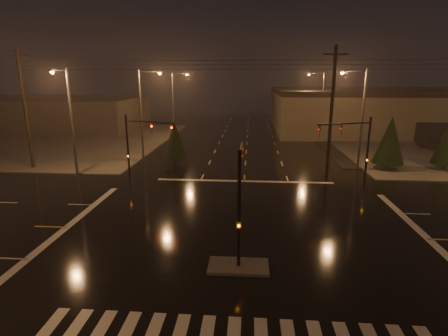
% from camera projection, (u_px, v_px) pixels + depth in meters
% --- Properties ---
extents(ground, '(140.00, 140.00, 0.00)m').
position_uv_depth(ground, '(241.00, 233.00, 21.23)').
color(ground, black).
rests_on(ground, ground).
extents(sidewalk_nw, '(36.00, 36.00, 0.12)m').
position_uv_depth(sidewalk_nw, '(47.00, 140.00, 52.35)').
color(sidewalk_nw, '#45423D').
rests_on(sidewalk_nw, ground).
extents(median_island, '(3.00, 1.60, 0.15)m').
position_uv_depth(median_island, '(238.00, 266.00, 17.35)').
color(median_island, '#45423D').
rests_on(median_island, ground).
extents(stop_bar_far, '(16.00, 0.50, 0.01)m').
position_uv_depth(stop_bar_far, '(244.00, 181.00, 31.84)').
color(stop_bar_far, beige).
rests_on(stop_bar_far, ground).
extents(retail_building, '(60.20, 28.30, 7.20)m').
position_uv_depth(retail_building, '(445.00, 108.00, 62.08)').
color(retail_building, '#665E48').
rests_on(retail_building, ground).
extents(commercial_block, '(30.00, 18.00, 5.60)m').
position_uv_depth(commercial_block, '(56.00, 113.00, 63.61)').
color(commercial_block, '#423D3A').
rests_on(commercial_block, ground).
extents(signal_mast_median, '(0.25, 4.59, 6.00)m').
position_uv_depth(signal_mast_median, '(240.00, 190.00, 17.32)').
color(signal_mast_median, black).
rests_on(signal_mast_median, ground).
extents(signal_mast_ne, '(4.84, 1.86, 6.00)m').
position_uv_depth(signal_mast_ne, '(358.00, 143.00, 29.36)').
color(signal_mast_ne, black).
rests_on(signal_mast_ne, ground).
extents(signal_mast_nw, '(4.84, 1.86, 6.00)m').
position_uv_depth(signal_mast_nw, '(137.00, 140.00, 30.75)').
color(signal_mast_nw, black).
rests_on(signal_mast_nw, ground).
extents(streetlight_1, '(2.77, 0.32, 10.00)m').
position_uv_depth(streetlight_1, '(143.00, 109.00, 37.95)').
color(streetlight_1, '#38383A').
rests_on(streetlight_1, ground).
extents(streetlight_2, '(2.77, 0.32, 10.00)m').
position_uv_depth(streetlight_2, '(175.00, 100.00, 53.40)').
color(streetlight_2, '#38383A').
rests_on(streetlight_2, ground).
extents(streetlight_3, '(2.77, 0.32, 10.00)m').
position_uv_depth(streetlight_3, '(360.00, 113.00, 34.39)').
color(streetlight_3, '#38383A').
rests_on(streetlight_3, ground).
extents(streetlight_4, '(2.77, 0.32, 10.00)m').
position_uv_depth(streetlight_4, '(321.00, 100.00, 53.69)').
color(streetlight_4, '#38383A').
rests_on(streetlight_4, ground).
extents(streetlight_5, '(0.32, 2.77, 10.00)m').
position_uv_depth(streetlight_5, '(69.00, 116.00, 31.73)').
color(streetlight_5, '#38383A').
rests_on(streetlight_5, ground).
extents(utility_pole_0, '(2.20, 0.32, 12.00)m').
position_uv_depth(utility_pole_0, '(25.00, 109.00, 34.80)').
color(utility_pole_0, black).
rests_on(utility_pole_0, ground).
extents(utility_pole_1, '(2.20, 0.32, 12.00)m').
position_uv_depth(utility_pole_1, '(331.00, 111.00, 32.61)').
color(utility_pole_1, black).
rests_on(utility_pole_1, ground).
extents(conifer_0, '(3.06, 3.06, 5.48)m').
position_uv_depth(conifer_0, '(390.00, 140.00, 35.07)').
color(conifer_0, black).
rests_on(conifer_0, ground).
extents(conifer_1, '(2.81, 2.81, 5.08)m').
position_uv_depth(conifer_1, '(448.00, 142.00, 34.92)').
color(conifer_1, black).
rests_on(conifer_1, ground).
extents(conifer_3, '(2.65, 2.65, 4.84)m').
position_uv_depth(conifer_3, '(175.00, 140.00, 36.87)').
color(conifer_3, black).
rests_on(conifer_3, ground).
extents(car_parked, '(3.45, 5.22, 1.65)m').
position_uv_depth(car_parked, '(436.00, 144.00, 45.17)').
color(car_parked, black).
rests_on(car_parked, ground).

